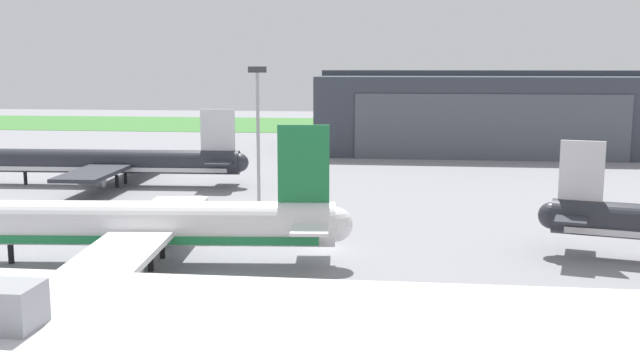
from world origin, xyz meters
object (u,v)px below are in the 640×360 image
maintenance_hangar (480,112)px  airliner_far_left (111,162)px  apron_light_mast (258,126)px  airliner_near_right (139,225)px

maintenance_hangar → airliner_far_left: size_ratio=1.59×
maintenance_hangar → apron_light_mast: (-36.42, -72.81, 2.63)m
maintenance_hangar → apron_light_mast: apron_light_mast is taller
airliner_near_right → apron_light_mast: apron_light_mast is taller
maintenance_hangar → airliner_near_right: 110.39m
airliner_near_right → apron_light_mast: 30.51m
airliner_near_right → apron_light_mast: size_ratio=2.18×
maintenance_hangar → apron_light_mast: bearing=-116.6°
airliner_far_left → apron_light_mast: (26.94, -14.88, 7.33)m
maintenance_hangar → airliner_far_left: 85.97m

